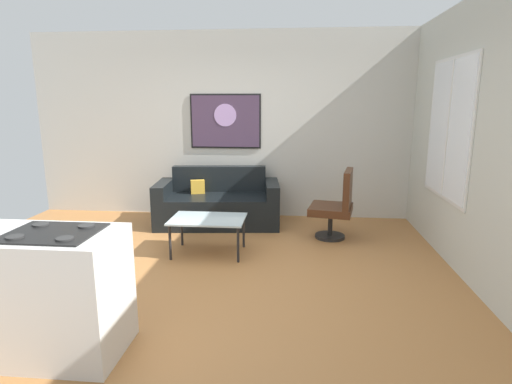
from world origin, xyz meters
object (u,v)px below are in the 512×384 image
object	(u,v)px
coffee_table	(208,221)
armchair	(337,205)
wall_painting	(225,121)
couch	(218,205)

from	to	relation	value
coffee_table	armchair	bearing A→B (deg)	24.42
armchair	wall_painting	size ratio (longest dim) A/B	0.84
couch	armchair	xyz separation A→B (m)	(1.66, -0.51, 0.16)
couch	coffee_table	world-z (taller)	couch
armchair	wall_painting	bearing A→B (deg)	147.45
couch	armchair	distance (m)	1.75
couch	wall_painting	world-z (taller)	wall_painting
coffee_table	armchair	size ratio (longest dim) A/B	0.94
armchair	coffee_table	bearing A→B (deg)	-155.58
coffee_table	armchair	distance (m)	1.71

